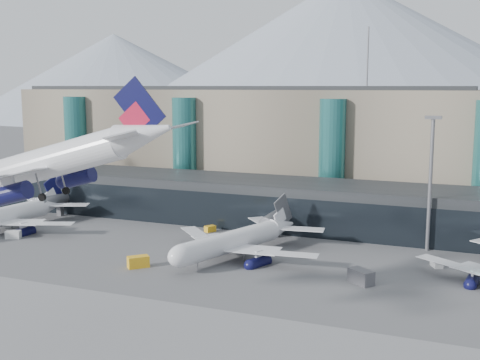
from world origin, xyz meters
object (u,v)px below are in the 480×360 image
at_px(hero_jet, 60,153).
at_px(veh_f, 2,216).
at_px(jet_parked_mid, 243,233).
at_px(veh_h, 138,262).
at_px(jet_parked_left, 13,209).
at_px(lightmast_mid, 431,176).
at_px(veh_b, 210,229).
at_px(veh_g, 437,263).
at_px(veh_a, 13,235).
at_px(veh_c, 361,277).

distance_m(hero_jet, veh_f, 79.10).
distance_m(jet_parked_mid, veh_h, 20.05).
bearing_deg(jet_parked_left, hero_jet, -126.53).
relative_size(jet_parked_mid, veh_h, 9.68).
height_order(lightmast_mid, veh_b, lightmast_mid).
distance_m(jet_parked_mid, veh_f, 62.94).
xyz_separation_m(hero_jet, veh_h, (-8.70, 30.14, -22.38)).
relative_size(hero_jet, veh_g, 13.35).
bearing_deg(lightmast_mid, veh_f, -173.63).
bearing_deg(veh_f, veh_h, -150.18).
relative_size(jet_parked_left, veh_f, 9.21).
bearing_deg(veh_a, jet_parked_mid, -13.73).
bearing_deg(hero_jet, jet_parked_left, 135.60).
xyz_separation_m(jet_parked_mid, veh_c, (23.47, -8.26, -3.09)).
height_order(hero_jet, veh_f, hero_jet).
relative_size(hero_jet, veh_c, 8.03).
bearing_deg(veh_f, veh_b, -118.67).
distance_m(jet_parked_left, veh_g, 88.71).
bearing_deg(jet_parked_mid, veh_g, -61.17).
bearing_deg(veh_f, veh_g, -128.30).
relative_size(veh_f, veh_h, 1.07).
height_order(jet_parked_left, veh_b, jet_parked_left).
relative_size(jet_parked_left, veh_h, 9.86).
height_order(veh_a, veh_c, veh_c).
xyz_separation_m(hero_jet, jet_parked_left, (-49.32, 44.58, -19.03)).
bearing_deg(veh_g, veh_b, -126.36).
height_order(veh_c, veh_h, veh_c).
height_order(hero_jet, veh_a, hero_jet).
bearing_deg(jet_parked_left, veh_h, -103.99).
bearing_deg(veh_c, jet_parked_left, -150.04).
relative_size(lightmast_mid, veh_g, 10.32).
relative_size(jet_parked_mid, veh_c, 8.44).
height_order(lightmast_mid, veh_c, lightmast_mid).
distance_m(lightmast_mid, veh_f, 95.60).
relative_size(veh_c, veh_g, 1.66).
height_order(hero_jet, veh_c, hero_jet).
bearing_deg(veh_c, veh_g, 89.07).
bearing_deg(hero_jet, veh_c, 49.12).
distance_m(hero_jet, veh_b, 62.87).
bearing_deg(veh_f, veh_a, -168.23).
height_order(lightmast_mid, jet_parked_mid, lightmast_mid).
distance_m(jet_parked_mid, veh_g, 34.57).
bearing_deg(veh_f, veh_c, -137.40).
xyz_separation_m(jet_parked_left, veh_g, (88.48, 5.17, -3.61)).
relative_size(veh_a, veh_f, 0.76).
distance_m(jet_parked_left, veh_c, 78.55).
distance_m(veh_f, veh_g, 96.57).
xyz_separation_m(jet_parked_left, veh_b, (41.38, 13.50, -3.68)).
relative_size(jet_parked_mid, veh_f, 9.04).
height_order(veh_b, veh_g, veh_g).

